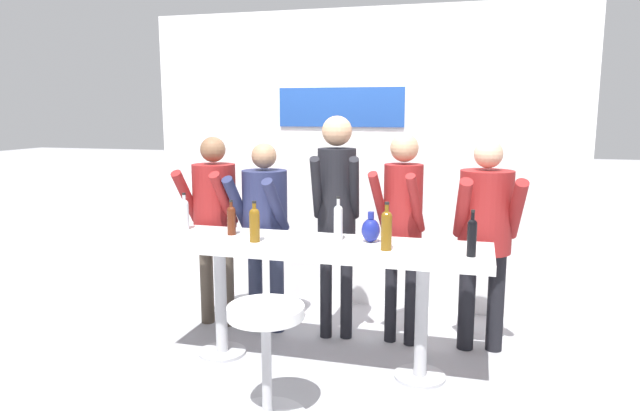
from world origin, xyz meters
TOP-DOWN VIEW (x-y plane):
  - ground_plane at (0.00, 0.00)m, footprint 40.00×40.00m
  - back_wall at (-0.00, 1.46)m, footprint 4.04×0.12m
  - tasting_table at (-0.00, 0.00)m, footprint 2.44×0.67m
  - bar_stool at (-0.08, -0.80)m, footprint 0.48×0.48m
  - person_far_left at (-1.06, 0.56)m, footprint 0.45×0.54m
  - person_left at (-0.60, 0.55)m, footprint 0.48×0.56m
  - person_center_left at (0.01, 0.54)m, footprint 0.43×0.57m
  - person_center at (0.54, 0.57)m, footprint 0.42×0.54m
  - person_center_right at (1.16, 0.61)m, footprint 0.52×0.60m
  - wine_bottle_0 at (0.51, -0.09)m, footprint 0.07×0.07m
  - wine_bottle_1 at (0.13, 0.11)m, footprint 0.06×0.06m
  - wine_bottle_2 at (-1.12, 0.16)m, footprint 0.07×0.07m
  - wine_bottle_3 at (-0.68, 0.07)m, footprint 0.06×0.06m
  - wine_bottle_4 at (-0.43, -0.10)m, footprint 0.07×0.07m
  - wine_bottle_5 at (1.07, -0.11)m, footprint 0.06×0.06m
  - decorative_vase at (0.37, 0.12)m, footprint 0.13×0.13m

SIDE VIEW (x-z plane):
  - ground_plane at x=0.00m, z-range 0.00..0.00m
  - bar_stool at x=-0.08m, z-range 0.13..0.85m
  - tasting_table at x=0.00m, z-range 0.34..1.26m
  - person_left at x=-0.60m, z-range 0.18..1.77m
  - person_center_right at x=1.16m, z-range 0.19..1.83m
  - person_far_left at x=-1.06m, z-range 0.19..1.83m
  - decorative_vase at x=0.37m, z-range 0.91..1.13m
  - wine_bottle_3 at x=-0.68m, z-range 0.92..1.18m
  - person_center at x=0.54m, z-range 0.22..1.90m
  - wine_bottle_2 at x=-1.12m, z-range 0.92..1.21m
  - wine_bottle_4 at x=-0.43m, z-range 0.92..1.21m
  - wine_bottle_5 at x=1.07m, z-range 0.91..1.22m
  - wine_bottle_1 at x=0.13m, z-range 0.91..1.23m
  - wine_bottle_0 at x=0.51m, z-range 0.91..1.24m
  - person_center_left at x=0.01m, z-range 0.25..2.06m
  - back_wall at x=0.00m, z-range 0.00..2.77m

